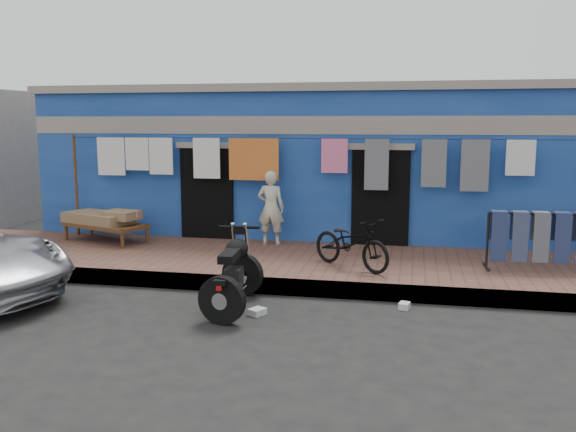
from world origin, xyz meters
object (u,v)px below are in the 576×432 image
Objects in this scene: bicycle at (351,237)px; charpoy at (106,226)px; motorcycle at (233,270)px; seated_person at (271,208)px; jeans_rack at (550,240)px.

charpoy is (-5.03, 1.25, -0.20)m from bicycle.
bicycle is 0.90× the size of motorcycle.
motorcycle is (-1.49, -1.74, -0.21)m from bicycle.
seated_person is 3.40m from motorcycle.
bicycle is at bearing -13.92° from charpoy.
motorcycle is at bearing 95.54° from seated_person.
motorcycle is at bearing 176.34° from bicycle.
seated_person is 0.70× the size of jeans_rack.
charpoy is at bearing 7.92° from seated_person.
motorcycle is 5.14m from jeans_rack.
bicycle is at bearing 138.14° from seated_person.
motorcycle is at bearing -154.11° from jeans_rack.
jeans_rack is at bearing -43.92° from bicycle.
bicycle is at bearing -170.82° from jeans_rack.
seated_person is at bearing 167.03° from jeans_rack.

